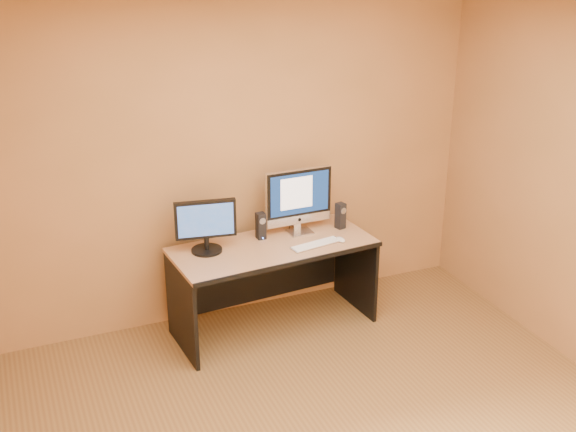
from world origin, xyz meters
The scene contains 11 objects.
walls centered at (0.00, 0.00, 1.30)m, with size 4.00×4.00×2.60m, color #A36F42, non-canonical shape.
ceiling centered at (0.00, 0.00, 2.60)m, with size 4.00×4.00×0.00m, color white.
desk centered at (0.15, 1.58, 0.36)m, with size 1.54×0.68×0.71m, color tan, non-canonical shape.
imac centered at (0.44, 1.72, 0.98)m, with size 0.55×0.20×0.53m, color silver, non-canonical shape.
second_monitor centered at (-0.35, 1.67, 0.92)m, with size 0.46×0.23×0.41m, color black, non-canonical shape.
speaker_left centered at (0.11, 1.73, 0.82)m, with size 0.07×0.07×0.21m, color black, non-canonical shape.
speaker_right centered at (0.77, 1.68, 0.82)m, with size 0.07×0.07×0.21m, color black, non-canonical shape.
keyboard centered at (0.45, 1.45, 0.72)m, with size 0.41×0.11×0.02m, color #BBBBC0.
mouse centered at (0.66, 1.44, 0.73)m, with size 0.06×0.10×0.03m, color silver.
cable_a centered at (0.44, 1.86, 0.72)m, with size 0.01×0.01×0.21m, color black.
cable_b centered at (0.42, 1.88, 0.72)m, with size 0.01×0.01×0.17m, color black.
Camera 1 is at (-1.69, -3.09, 2.98)m, focal length 45.00 mm.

